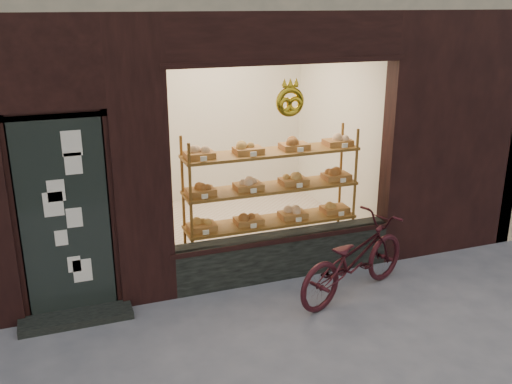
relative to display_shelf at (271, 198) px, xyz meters
name	(u,v)px	position (x,y,z in m)	size (l,w,h in m)	color
display_shelf	(271,198)	(0.00, 0.00, 0.00)	(2.20, 0.45, 1.70)	brown
bicycle	(354,258)	(0.56, -1.13, -0.41)	(0.59, 1.70, 0.89)	black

